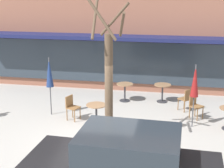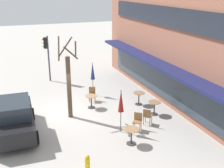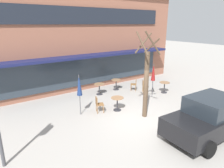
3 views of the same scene
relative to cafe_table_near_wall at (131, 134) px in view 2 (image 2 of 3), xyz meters
name	(u,v)px [view 2 (image 2 of 3)]	position (x,y,z in m)	size (l,w,h in m)	color
ground_plane	(65,115)	(-4.07, -2.19, -0.52)	(80.00, 80.00, 0.00)	#ADA8A0
building_facade	(217,39)	(-4.07, 7.78, 3.08)	(16.74, 9.10, 7.19)	#935B47
cafe_table_near_wall	(131,134)	(0.00, 0.00, 0.00)	(0.70, 0.70, 0.76)	#333338
cafe_table_streetside	(154,106)	(-2.37, 2.49, 0.00)	(0.70, 0.70, 0.76)	#333338
cafe_table_by_tree	(139,97)	(-3.93, 2.30, 0.00)	(0.70, 0.70, 0.76)	#333338
cafe_table_mid_patio	(91,100)	(-4.49, -0.52, 0.00)	(0.70, 0.70, 0.76)	#333338
patio_umbrella_green_folded	(121,101)	(-1.21, -0.02, 1.11)	(0.28, 0.28, 2.20)	#4C4C51
patio_umbrella_cream_folded	(93,71)	(-6.41, 0.18, 1.11)	(0.28, 0.28, 2.20)	#4C4C51
cafe_chair_0	(138,120)	(-1.11, 0.85, 0.01)	(0.56, 0.56, 0.89)	olive
cafe_chair_1	(147,115)	(-1.41, 1.55, 0.01)	(0.57, 0.57, 0.89)	olive
cafe_chair_2	(92,93)	(-5.49, -0.16, 0.01)	(0.51, 0.51, 0.89)	olive
parked_sedan	(13,118)	(-2.83, -4.88, 0.36)	(4.26, 2.13, 1.76)	black
street_tree	(69,83)	(-3.76, -1.94, 1.47)	(1.09, 1.11, 4.38)	brown
traffic_light_pole	(47,51)	(-10.39, -2.07, 1.78)	(0.26, 0.44, 3.40)	#47474C
fire_hydrant	(87,163)	(1.19, -2.41, -0.16)	(0.36, 0.20, 0.71)	gold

